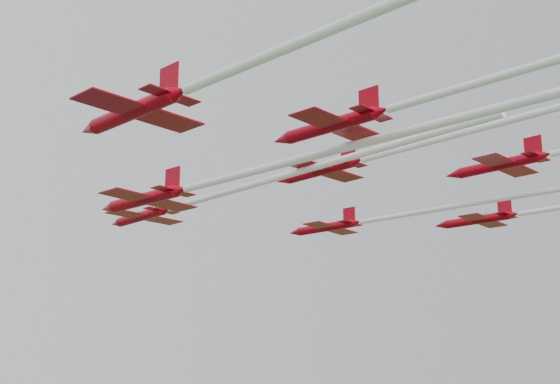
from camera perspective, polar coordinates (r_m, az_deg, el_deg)
name	(u,v)px	position (r m, az deg, el deg)	size (l,w,h in m)	color
jet_lead	(207,198)	(81.56, -5.36, -0.42)	(18.30, 50.76, 2.70)	#A30111
jet_row2_left	(260,169)	(64.69, -1.47, 1.67)	(25.30, 58.50, 2.92)	#A30111
jet_row2_right	(405,214)	(85.42, 9.13, -1.63)	(20.52, 42.65, 2.37)	#A30111
jet_row3_left	(238,68)	(48.56, -3.11, 9.05)	(19.47, 48.66, 2.88)	#A30111
jet_row3_mid	(405,148)	(67.94, 9.14, 3.20)	(16.81, 43.43, 2.51)	#A30111
jet_row3_right	(550,209)	(92.12, 19.11, -1.18)	(18.71, 39.34, 2.50)	#A30111
jet_row4_left	(436,95)	(52.81, 11.32, 6.97)	(17.35, 40.63, 2.51)	#A30111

